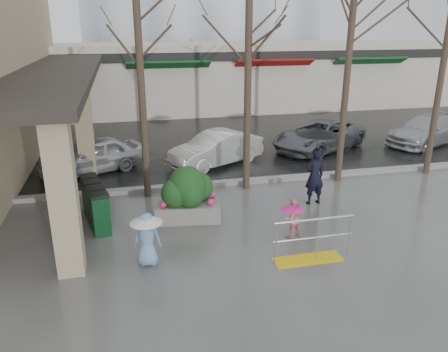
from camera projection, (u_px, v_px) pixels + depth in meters
name	position (u px, v px, depth m)	size (l,w,h in m)	color
ground	(239.00, 242.00, 10.84)	(120.00, 120.00, 0.00)	#51514F
street_asphalt	(159.00, 100.00, 31.06)	(120.00, 36.00, 0.01)	black
curb	(208.00, 184.00, 14.49)	(120.00, 0.30, 0.15)	gray
canopy_slab	(57.00, 67.00, 15.96)	(2.80, 18.00, 0.25)	#2D2823
pillar_front	(63.00, 197.00, 8.96)	(0.55, 0.55, 3.50)	tan
pillar_back	(84.00, 128.00, 14.93)	(0.55, 0.55, 3.50)	tan
storefront_row	(196.00, 77.00, 27.12)	(34.00, 6.74, 4.00)	beige
handrail	(311.00, 245.00, 9.90)	(1.90, 0.50, 1.03)	yellow
tree_west	(138.00, 25.00, 12.04)	(3.20, 3.20, 6.80)	#382B21
tree_midwest	(249.00, 20.00, 12.68)	(3.20, 3.20, 7.00)	#382B21
tree_mideast	(351.00, 33.00, 13.51)	(3.20, 3.20, 6.50)	#382B21
woman	(316.00, 160.00, 12.71)	(1.23, 1.23, 2.35)	black
child_pink	(292.00, 215.00, 10.90)	(0.59, 0.59, 1.03)	pink
child_blue	(147.00, 234.00, 9.60)	(0.72, 0.72, 1.24)	#7199C9
planter	(188.00, 194.00, 11.87)	(1.85, 1.11, 1.53)	gray
news_boxes	(95.00, 203.00, 11.72)	(0.86, 2.04, 1.11)	#0D3D1C
car_a	(91.00, 156.00, 15.70)	(1.49, 3.70, 1.26)	silver
car_b	(216.00, 149.00, 16.57)	(1.33, 3.82, 1.26)	white
car_c	(319.00, 135.00, 18.59)	(2.09, 4.53, 1.26)	slate
car_d	(427.00, 130.00, 19.48)	(1.77, 4.34, 1.26)	#AFB0B4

